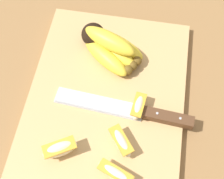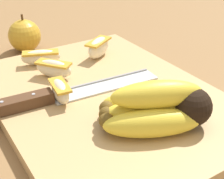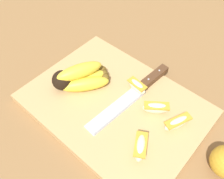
% 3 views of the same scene
% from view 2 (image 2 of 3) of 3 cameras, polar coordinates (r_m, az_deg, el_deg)
% --- Properties ---
extents(ground_plane, '(6.00, 6.00, 0.00)m').
position_cam_2_polar(ground_plane, '(0.52, -3.57, -2.19)').
color(ground_plane, olive).
extents(cutting_board, '(0.43, 0.32, 0.02)m').
position_cam_2_polar(cutting_board, '(0.51, -1.21, -1.56)').
color(cutting_board, tan).
rests_on(cutting_board, ground_plane).
extents(banana_bunch, '(0.13, 0.15, 0.07)m').
position_cam_2_polar(banana_bunch, '(0.42, 7.97, -3.42)').
color(banana_bunch, black).
rests_on(banana_bunch, cutting_board).
extents(chefs_knife, '(0.05, 0.28, 0.02)m').
position_cam_2_polar(chefs_knife, '(0.49, -10.62, -1.26)').
color(chefs_knife, silver).
rests_on(chefs_knife, cutting_board).
extents(apple_wedge_near, '(0.06, 0.03, 0.03)m').
position_cam_2_polar(apple_wedge_near, '(0.49, -9.27, -0.05)').
color(apple_wedge_near, '#F4E5C1').
rests_on(apple_wedge_near, cutting_board).
extents(apple_wedge_middle, '(0.05, 0.07, 0.03)m').
position_cam_2_polar(apple_wedge_middle, '(0.61, -12.40, 5.63)').
color(apple_wedge_middle, '#F4E5C1').
rests_on(apple_wedge_middle, cutting_board).
extents(apple_wedge_far, '(0.06, 0.06, 0.03)m').
position_cam_2_polar(apple_wedge_far, '(0.56, -10.21, 3.69)').
color(apple_wedge_far, '#F4E5C1').
rests_on(apple_wedge_far, cutting_board).
extents(apple_wedge_extra, '(0.05, 0.07, 0.04)m').
position_cam_2_polar(apple_wedge_extra, '(0.62, -2.39, 7.46)').
color(apple_wedge_extra, '#F4E5C1').
rests_on(apple_wedge_extra, cutting_board).
extents(whole_apple, '(0.07, 0.07, 0.08)m').
position_cam_2_polar(whole_apple, '(0.72, -15.12, 9.12)').
color(whole_apple, gold).
rests_on(whole_apple, ground_plane).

